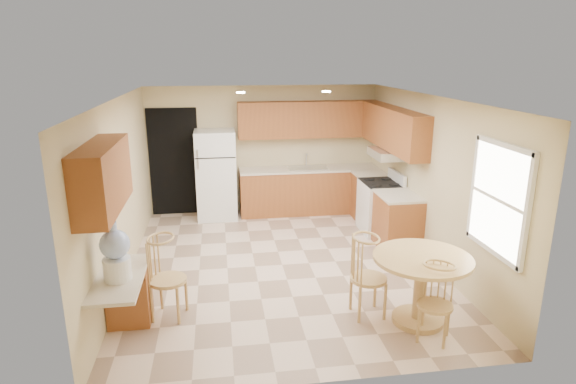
{
  "coord_description": "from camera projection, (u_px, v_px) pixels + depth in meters",
  "views": [
    {
      "loc": [
        -0.89,
        -6.64,
        3.08
      ],
      "look_at": [
        0.13,
        0.3,
        1.06
      ],
      "focal_mm": 30.0,
      "sensor_mm": 36.0,
      "label": 1
    }
  ],
  "objects": [
    {
      "name": "can_light_b",
      "position": [
        326.0,
        92.0,
        7.87
      ],
      "size": [
        0.14,
        0.14,
        0.02
      ],
      "primitive_type": "cylinder",
      "color": "white",
      "rests_on": "ceiling"
    },
    {
      "name": "chair_table_b",
      "position": [
        439.0,
        299.0,
        5.17
      ],
      "size": [
        0.39,
        0.46,
        0.88
      ],
      "rotation": [
        0.0,
        0.0,
        2.56
      ],
      "color": "tan",
      "rests_on": "floor"
    },
    {
      "name": "wall_front",
      "position": [
        323.0,
        265.0,
        4.33
      ],
      "size": [
        4.5,
        0.02,
        2.5
      ],
      "primitive_type": "cube",
      "color": "#CFBE8C",
      "rests_on": "floor"
    },
    {
      "name": "can_light_a",
      "position": [
        241.0,
        93.0,
        7.68
      ],
      "size": [
        0.14,
        0.14,
        0.02
      ],
      "primitive_type": "cylinder",
      "color": "white",
      "rests_on": "ceiling"
    },
    {
      "name": "upper_cab_back",
      "position": [
        309.0,
        119.0,
        9.36
      ],
      "size": [
        2.75,
        0.33,
        0.7
      ],
      "primitive_type": "cube",
      "color": "#995426",
      "rests_on": "wall_back"
    },
    {
      "name": "counter_back",
      "position": [
        309.0,
        169.0,
        9.5
      ],
      "size": [
        2.75,
        0.63,
        0.04
      ],
      "primitive_type": "cube",
      "color": "beige",
      "rests_on": "base_cab_back"
    },
    {
      "name": "chair_desk",
      "position": [
        166.0,
        273.0,
        5.61
      ],
      "size": [
        0.45,
        0.58,
        1.01
      ],
      "rotation": [
        0.0,
        0.0,
        -1.81
      ],
      "color": "tan",
      "rests_on": "floor"
    },
    {
      "name": "range_hood",
      "position": [
        387.0,
        154.0,
        8.3
      ],
      "size": [
        0.5,
        0.76,
        0.14
      ],
      "primitive_type": "cube",
      "color": "silver",
      "rests_on": "upper_cab_right"
    },
    {
      "name": "counter_right_b",
      "position": [
        399.0,
        196.0,
        7.7
      ],
      "size": [
        0.63,
        0.8,
        0.04
      ],
      "primitive_type": "cube",
      "color": "beige",
      "rests_on": "base_cab_right_b"
    },
    {
      "name": "window",
      "position": [
        499.0,
        199.0,
        5.43
      ],
      "size": [
        0.06,
        1.12,
        1.3
      ],
      "color": "white",
      "rests_on": "wall_right"
    },
    {
      "name": "base_cab_right_b",
      "position": [
        397.0,
        223.0,
        7.83
      ],
      "size": [
        0.6,
        0.8,
        0.87
      ],
      "primitive_type": "cube",
      "color": "#995426",
      "rests_on": "floor"
    },
    {
      "name": "base_cab_right_a",
      "position": [
        370.0,
        197.0,
        9.21
      ],
      "size": [
        0.6,
        0.59,
        0.87
      ],
      "primitive_type": "cube",
      "color": "#995426",
      "rests_on": "floor"
    },
    {
      "name": "stove",
      "position": [
        380.0,
        206.0,
        8.56
      ],
      "size": [
        0.65,
        0.76,
        1.09
      ],
      "color": "white",
      "rests_on": "floor"
    },
    {
      "name": "counter_right_a",
      "position": [
        371.0,
        174.0,
        9.08
      ],
      "size": [
        0.63,
        0.59,
        0.04
      ],
      "primitive_type": "cube",
      "color": "beige",
      "rests_on": "base_cab_right_a"
    },
    {
      "name": "floor",
      "position": [
        282.0,
        265.0,
        7.29
      ],
      "size": [
        5.5,
        5.5,
        0.0
      ],
      "primitive_type": "plane",
      "color": "beige",
      "rests_on": "ground"
    },
    {
      "name": "base_cab_back",
      "position": [
        309.0,
        191.0,
        9.63
      ],
      "size": [
        2.75,
        0.6,
        0.87
      ],
      "primitive_type": "cube",
      "color": "#995426",
      "rests_on": "floor"
    },
    {
      "name": "dining_table",
      "position": [
        421.0,
        279.0,
        5.6
      ],
      "size": [
        1.14,
        1.14,
        0.84
      ],
      "rotation": [
        0.0,
        0.0,
        -0.29
      ],
      "color": "tan",
      "rests_on": "floor"
    },
    {
      "name": "upper_cab_right",
      "position": [
        393.0,
        129.0,
        8.22
      ],
      "size": [
        0.33,
        2.42,
        0.7
      ],
      "primitive_type": "cube",
      "color": "#995426",
      "rests_on": "wall_right"
    },
    {
      "name": "wall_right",
      "position": [
        429.0,
        180.0,
        7.26
      ],
      "size": [
        0.02,
        5.5,
        2.5
      ],
      "primitive_type": "cube",
      "color": "#CFBE8C",
      "rests_on": "floor"
    },
    {
      "name": "wall_back",
      "position": [
        263.0,
        149.0,
        9.56
      ],
      "size": [
        4.5,
        0.02,
        2.5
      ],
      "primitive_type": "cube",
      "color": "#CFBE8C",
      "rests_on": "floor"
    },
    {
      "name": "sink",
      "position": [
        308.0,
        168.0,
        9.49
      ],
      "size": [
        0.78,
        0.44,
        0.01
      ],
      "primitive_type": "cube",
      "color": "silver",
      "rests_on": "counter_back"
    },
    {
      "name": "desk_top",
      "position": [
        120.0,
        278.0,
        5.19
      ],
      "size": [
        0.5,
        1.2,
        0.04
      ],
      "primitive_type": "cube",
      "color": "beige",
      "rests_on": "desk_pedestal"
    },
    {
      "name": "doorway",
      "position": [
        174.0,
        162.0,
        9.36
      ],
      "size": [
        0.9,
        0.02,
        2.1
      ],
      "primitive_type": "cube",
      "color": "black",
      "rests_on": "floor"
    },
    {
      "name": "chair_table_a",
      "position": [
        372.0,
        272.0,
        5.65
      ],
      "size": [
        0.45,
        0.58,
        1.01
      ],
      "rotation": [
        0.0,
        0.0,
        -1.52
      ],
      "color": "tan",
      "rests_on": "floor"
    },
    {
      "name": "upper_cab_left",
      "position": [
        103.0,
        178.0,
        4.97
      ],
      "size": [
        0.33,
        1.4,
        0.7
      ],
      "primitive_type": "cube",
      "color": "#995426",
      "rests_on": "wall_left"
    },
    {
      "name": "wall_left",
      "position": [
        121.0,
        192.0,
        6.63
      ],
      "size": [
        0.02,
        5.5,
        2.5
      ],
      "primitive_type": "cube",
      "color": "#CFBE8C",
      "rests_on": "floor"
    },
    {
      "name": "water_crock",
      "position": [
        116.0,
        254.0,
        5.04
      ],
      "size": [
        0.31,
        0.31,
        0.65
      ],
      "color": "white",
      "rests_on": "desk_top"
    },
    {
      "name": "refrigerator",
      "position": [
        216.0,
        175.0,
        9.21
      ],
      "size": [
        0.75,
        0.73,
        1.7
      ],
      "color": "white",
      "rests_on": "floor"
    },
    {
      "name": "desk_pedestal",
      "position": [
        129.0,
        294.0,
        5.66
      ],
      "size": [
        0.48,
        0.42,
        0.72
      ],
      "primitive_type": "cube",
      "color": "#995426",
      "rests_on": "floor"
    },
    {
      "name": "ceiling",
      "position": [
        282.0,
        98.0,
        6.6
      ],
      "size": [
        4.5,
        5.5,
        0.02
      ],
      "primitive_type": "cube",
      "color": "white",
      "rests_on": "wall_back"
    }
  ]
}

